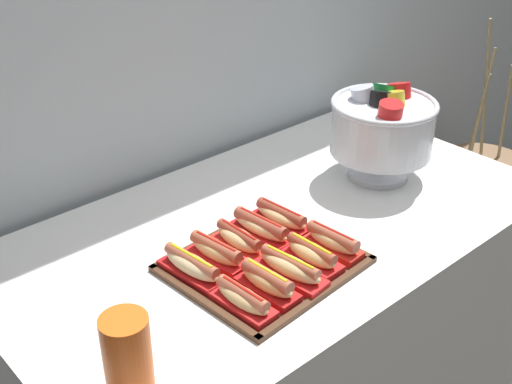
{
  "coord_description": "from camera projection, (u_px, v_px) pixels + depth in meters",
  "views": [
    {
      "loc": [
        -1.03,
        -1.07,
        1.72
      ],
      "look_at": [
        -0.03,
        0.06,
        0.87
      ],
      "focal_mm": 46.98,
      "sensor_mm": 36.0,
      "label": 1
    }
  ],
  "objects": [
    {
      "name": "buffet_table",
      "position": [
        275.0,
        332.0,
        1.94
      ],
      "size": [
        1.5,
        0.83,
        0.79
      ],
      "color": "white",
      "rests_on": "ground_plane"
    },
    {
      "name": "floor_vase",
      "position": [
        474.0,
        223.0,
        2.73
      ],
      "size": [
        0.51,
        0.51,
        1.09
      ],
      "color": "brown",
      "rests_on": "ground_plane"
    },
    {
      "name": "serving_tray",
      "position": [
        264.0,
        265.0,
        1.58
      ],
      "size": [
        0.43,
        0.39,
        0.01
      ],
      "color": "#472B19",
      "rests_on": "buffet_table"
    },
    {
      "name": "hot_dog_0",
      "position": [
        243.0,
        299.0,
        1.42
      ],
      "size": [
        0.07,
        0.16,
        0.06
      ],
      "color": "red",
      "rests_on": "serving_tray"
    },
    {
      "name": "hot_dog_1",
      "position": [
        267.0,
        282.0,
        1.47
      ],
      "size": [
        0.07,
        0.16,
        0.06
      ],
      "color": "#B21414",
      "rests_on": "serving_tray"
    },
    {
      "name": "hot_dog_2",
      "position": [
        290.0,
        268.0,
        1.51
      ],
      "size": [
        0.09,
        0.19,
        0.06
      ],
      "color": "red",
      "rests_on": "serving_tray"
    },
    {
      "name": "hot_dog_3",
      "position": [
        312.0,
        255.0,
        1.56
      ],
      "size": [
        0.07,
        0.15,
        0.06
      ],
      "color": "red",
      "rests_on": "serving_tray"
    },
    {
      "name": "hot_dog_4",
      "position": [
        332.0,
        242.0,
        1.61
      ],
      "size": [
        0.07,
        0.16,
        0.06
      ],
      "color": "red",
      "rests_on": "serving_tray"
    },
    {
      "name": "hot_dog_5",
      "position": [
        192.0,
        266.0,
        1.52
      ],
      "size": [
        0.08,
        0.18,
        0.06
      ],
      "color": "#B21414",
      "rests_on": "serving_tray"
    },
    {
      "name": "hot_dog_6",
      "position": [
        216.0,
        252.0,
        1.57
      ],
      "size": [
        0.08,
        0.16,
        0.06
      ],
      "color": "red",
      "rests_on": "serving_tray"
    },
    {
      "name": "hot_dog_7",
      "position": [
        239.0,
        240.0,
        1.61
      ],
      "size": [
        0.07,
        0.15,
        0.06
      ],
      "color": "red",
      "rests_on": "serving_tray"
    },
    {
      "name": "hot_dog_8",
      "position": [
        261.0,
        228.0,
        1.66
      ],
      "size": [
        0.08,
        0.18,
        0.06
      ],
      "color": "#B21414",
      "rests_on": "serving_tray"
    },
    {
      "name": "hot_dog_9",
      "position": [
        281.0,
        217.0,
        1.71
      ],
      "size": [
        0.08,
        0.17,
        0.06
      ],
      "color": "#B21414",
      "rests_on": "serving_tray"
    },
    {
      "name": "punch_bowl",
      "position": [
        383.0,
        125.0,
        1.89
      ],
      "size": [
        0.3,
        0.3,
        0.28
      ],
      "color": "silver",
      "rests_on": "buffet_table"
    },
    {
      "name": "cup_stack",
      "position": [
        127.0,
        355.0,
        1.2
      ],
      "size": [
        0.09,
        0.09,
        0.17
      ],
      "color": "#EA5B19",
      "rests_on": "buffet_table"
    }
  ]
}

